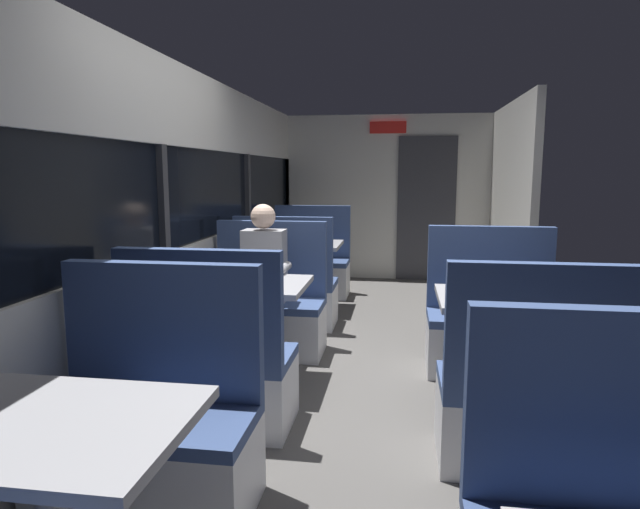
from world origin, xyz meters
TOP-DOWN VIEW (x-y plane):
  - ground_plane at (0.00, 0.00)m, footprint 3.30×9.20m
  - carriage_window_panel_left at (-1.45, 0.00)m, footprint 0.09×8.48m
  - carriage_end_bulkhead at (0.06, 4.19)m, footprint 2.90×0.11m
  - carriage_aisle_panel_right at (1.45, 3.00)m, footprint 0.08×2.40m
  - dining_table_near_window at (-0.89, -2.09)m, footprint 0.90×0.70m
  - bench_near_window_facing_entry at (-0.89, -1.39)m, footprint 0.95×0.50m
  - dining_table_mid_window at (-0.89, 0.10)m, footprint 0.90×0.70m
  - bench_mid_window_facing_end at (-0.89, -0.60)m, footprint 0.95×0.50m
  - bench_mid_window_facing_entry at (-0.89, 0.79)m, footprint 0.95×0.50m
  - dining_table_far_window at (-0.89, 2.28)m, footprint 0.90×0.70m
  - bench_far_window_facing_end at (-0.89, 1.58)m, footprint 0.95×0.50m
  - bench_far_window_facing_entry at (-0.89, 2.98)m, footprint 0.95×0.50m
  - dining_table_rear_aisle at (0.89, -0.10)m, footprint 0.90×0.70m
  - bench_rear_aisle_facing_end at (0.89, -0.80)m, footprint 0.95×0.50m
  - bench_rear_aisle_facing_entry at (0.89, 0.59)m, footprint 0.95×0.50m
  - seated_passenger at (-0.89, 0.72)m, footprint 0.47×0.55m

SIDE VIEW (x-z plane):
  - ground_plane at x=0.00m, z-range -0.02..0.00m
  - bench_near_window_facing_entry at x=-0.89m, z-range -0.22..0.88m
  - bench_mid_window_facing_end at x=-0.89m, z-range -0.22..0.88m
  - bench_mid_window_facing_entry at x=-0.89m, z-range -0.22..0.88m
  - bench_far_window_facing_end at x=-0.89m, z-range -0.22..0.88m
  - bench_far_window_facing_entry at x=-0.89m, z-range -0.22..0.88m
  - bench_rear_aisle_facing_end at x=0.89m, z-range -0.22..0.88m
  - bench_rear_aisle_facing_entry at x=0.89m, z-range -0.22..0.88m
  - seated_passenger at x=-0.89m, z-range -0.09..1.17m
  - dining_table_near_window at x=-0.89m, z-range 0.27..1.01m
  - dining_table_mid_window at x=-0.89m, z-range 0.27..1.01m
  - dining_table_far_window at x=-0.89m, z-range 0.27..1.01m
  - dining_table_rear_aisle at x=0.89m, z-range 0.27..1.01m
  - carriage_window_panel_left at x=-1.45m, z-range -0.04..2.26m
  - carriage_end_bulkhead at x=0.06m, z-range -0.01..2.29m
  - carriage_aisle_panel_right at x=1.45m, z-range 0.00..2.30m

